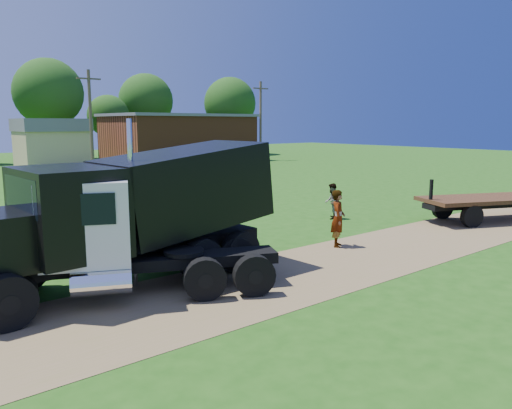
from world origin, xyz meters
TOP-DOWN VIEW (x-y plane):
  - ground at (0.00, 0.00)m, footprint 140.00×140.00m
  - dirt_track at (0.00, 0.00)m, footprint 120.00×4.20m
  - white_semi_tractor at (-6.92, 1.80)m, footprint 7.26×4.94m
  - black_dump_truck at (-5.55, 2.18)m, footprint 8.63×3.01m
  - orange_pickup at (1.84, 10.66)m, footprint 5.42×3.51m
  - flatbed_trailer at (10.88, 0.01)m, footprint 7.77×5.11m
  - spectator_a at (1.59, 1.38)m, footprint 0.86×0.83m
  - spectator_b at (5.28, 5.01)m, footprint 0.99×0.96m
  - brick_building at (18.00, 40.00)m, footprint 15.40×10.40m
  - tan_shed at (4.00, 40.00)m, footprint 6.20×5.40m
  - utility_poles at (6.00, 35.00)m, footprint 42.20×0.28m
  - tree_row at (3.20, 50.17)m, footprint 58.95×15.01m

SIDE VIEW (x-z plane):
  - ground at x=0.00m, z-range 0.00..0.00m
  - dirt_track at x=0.00m, z-range 0.00..0.01m
  - orange_pickup at x=1.84m, z-range 0.00..1.39m
  - spectator_b at x=5.28m, z-range 0.00..1.60m
  - flatbed_trailer at x=10.88m, z-range -0.14..1.78m
  - spectator_a at x=1.59m, z-range 0.00..1.99m
  - white_semi_tractor at x=-6.92m, z-range -0.69..3.67m
  - black_dump_truck at x=-5.55m, z-range 0.19..3.89m
  - tan_shed at x=4.00m, z-range 0.07..4.77m
  - brick_building at x=18.00m, z-range 0.01..5.31m
  - utility_poles at x=6.00m, z-range 0.21..9.21m
  - tree_row at x=3.20m, z-range 1.15..12.87m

